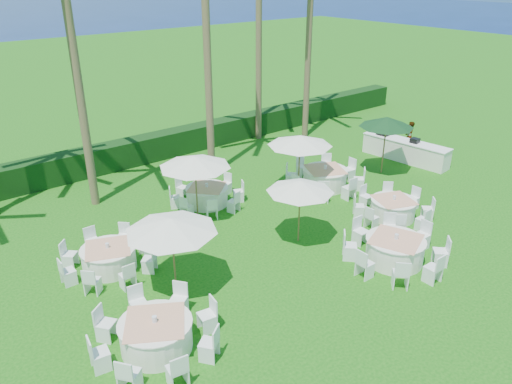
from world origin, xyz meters
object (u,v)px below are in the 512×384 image
(umbrella_a, at_px, (171,225))
(umbrella_b, at_px, (300,186))
(umbrella_c, at_px, (195,161))
(umbrella_d, at_px, (300,141))
(banquet_table_b, at_px, (395,250))
(umbrella_green, at_px, (387,122))
(banquet_table_e, at_px, (207,195))
(banquet_table_d, at_px, (109,258))
(banquet_table_c, at_px, (393,208))
(staff_person, at_px, (409,137))
(banquet_table_f, at_px, (325,178))
(buffet_table, at_px, (404,150))
(banquet_table_a, at_px, (156,334))

(umbrella_a, distance_m, umbrella_b, 4.69)
(umbrella_c, height_order, umbrella_d, umbrella_d)
(banquet_table_b, height_order, umbrella_green, umbrella_green)
(banquet_table_b, distance_m, banquet_table_e, 7.56)
(banquet_table_d, distance_m, umbrella_a, 2.99)
(banquet_table_b, height_order, umbrella_b, umbrella_b)
(banquet_table_c, xyz_separation_m, staff_person, (6.48, 4.01, 0.40))
(umbrella_green, bearing_deg, umbrella_a, -170.57)
(banquet_table_b, bearing_deg, banquet_table_d, 144.04)
(banquet_table_c, height_order, banquet_table_e, same)
(banquet_table_e, relative_size, staff_person, 1.81)
(banquet_table_f, distance_m, umbrella_b, 5.01)
(banquet_table_b, bearing_deg, buffet_table, 34.46)
(umbrella_b, xyz_separation_m, umbrella_green, (7.16, 2.14, 0.34))
(banquet_table_a, bearing_deg, banquet_table_b, -8.56)
(banquet_table_c, relative_size, umbrella_c, 1.11)
(umbrella_a, xyz_separation_m, buffet_table, (13.98, 2.33, -1.58))
(banquet_table_a, height_order, banquet_table_f, banquet_table_f)
(umbrella_b, distance_m, umbrella_green, 7.48)
(umbrella_d, xyz_separation_m, buffet_table, (6.44, -0.54, -1.67))
(banquet_table_b, height_order, umbrella_a, umbrella_a)
(banquet_table_c, bearing_deg, staff_person, 31.75)
(banquet_table_e, relative_size, banquet_table_f, 0.87)
(banquet_table_d, relative_size, staff_person, 1.86)
(umbrella_b, bearing_deg, umbrella_a, 177.85)
(banquet_table_c, xyz_separation_m, banquet_table_d, (-9.67, 3.32, 0.01))
(banquet_table_a, relative_size, banquet_table_b, 0.98)
(umbrella_green, bearing_deg, umbrella_d, 168.07)
(umbrella_d, bearing_deg, banquet_table_b, -103.15)
(umbrella_a, bearing_deg, buffet_table, 9.47)
(banquet_table_a, distance_m, banquet_table_e, 8.15)
(umbrella_a, distance_m, buffet_table, 14.26)
(banquet_table_f, height_order, umbrella_c, umbrella_c)
(banquet_table_e, bearing_deg, banquet_table_c, -48.00)
(staff_person, bearing_deg, banquet_table_e, -12.46)
(banquet_table_d, relative_size, umbrella_c, 1.12)
(banquet_table_e, distance_m, staff_person, 11.32)
(banquet_table_b, relative_size, banquet_table_d, 1.10)
(banquet_table_d, distance_m, umbrella_c, 4.63)
(umbrella_green, bearing_deg, banquet_table_b, -138.67)
(banquet_table_f, height_order, umbrella_d, umbrella_d)
(banquet_table_b, xyz_separation_m, umbrella_b, (-1.47, 2.86, 1.61))
(banquet_table_a, distance_m, umbrella_green, 14.14)
(banquet_table_e, xyz_separation_m, banquet_table_f, (4.79, -1.73, 0.05))
(banquet_table_f, height_order, umbrella_a, umbrella_a)
(umbrella_d, relative_size, staff_person, 1.66)
(banquet_table_e, bearing_deg, umbrella_b, -79.12)
(umbrella_c, bearing_deg, umbrella_green, -10.04)
(banquet_table_a, xyz_separation_m, umbrella_green, (13.47, 3.83, 1.96))
(banquet_table_a, xyz_separation_m, umbrella_c, (4.62, 5.39, 1.77))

